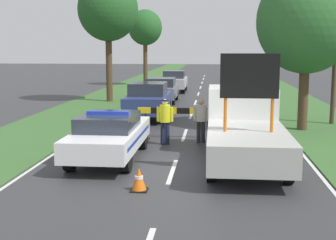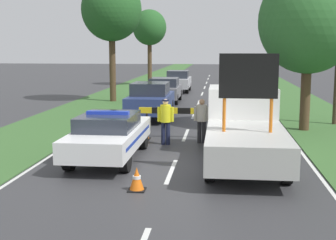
% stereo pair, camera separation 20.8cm
% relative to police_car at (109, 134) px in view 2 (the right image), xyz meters
% --- Properties ---
extents(ground_plane, '(160.00, 160.00, 0.00)m').
position_rel_police_car_xyz_m(ground_plane, '(2.03, -0.68, -0.75)').
color(ground_plane, '#333335').
extents(lane_markings, '(8.04, 65.19, 0.01)m').
position_rel_police_car_xyz_m(lane_markings, '(2.03, 13.51, -0.75)').
color(lane_markings, silver).
rests_on(lane_markings, ground).
extents(grass_verge_left, '(3.81, 120.00, 0.03)m').
position_rel_police_car_xyz_m(grass_verge_left, '(-3.94, 19.32, -0.74)').
color(grass_verge_left, '#38602D').
rests_on(grass_verge_left, ground).
extents(grass_verge_right, '(3.81, 120.00, 0.03)m').
position_rel_police_car_xyz_m(grass_verge_right, '(8.01, 19.32, -0.74)').
color(grass_verge_right, '#38602D').
rests_on(grass_verge_right, ground).
extents(police_car, '(1.83, 4.93, 1.49)m').
position_rel_police_car_xyz_m(police_car, '(0.00, 0.00, 0.00)').
color(police_car, white).
rests_on(police_car, ground).
extents(work_truck, '(2.16, 5.91, 3.23)m').
position_rel_police_car_xyz_m(work_truck, '(4.07, 0.21, 0.28)').
color(work_truck, white).
rests_on(work_truck, ground).
extents(road_barrier, '(2.91, 0.08, 1.16)m').
position_rel_police_car_xyz_m(road_barrier, '(1.78, 3.42, 0.21)').
color(road_barrier, black).
rests_on(road_barrier, ground).
extents(police_officer, '(0.58, 0.37, 1.61)m').
position_rel_police_car_xyz_m(police_officer, '(1.46, 2.27, 0.21)').
color(police_officer, '#191E38').
rests_on(police_officer, ground).
extents(pedestrian_civilian, '(0.57, 0.36, 1.58)m').
position_rel_police_car_xyz_m(pedestrian_civilian, '(2.71, 2.70, 0.17)').
color(pedestrian_civilian, '#232326').
rests_on(pedestrian_civilian, ground).
extents(traffic_cone_near_police, '(0.41, 0.41, 0.57)m').
position_rel_police_car_xyz_m(traffic_cone_near_police, '(1.40, -3.09, -0.47)').
color(traffic_cone_near_police, black).
rests_on(traffic_cone_near_police, ground).
extents(traffic_cone_centre_front, '(0.53, 0.53, 0.72)m').
position_rel_police_car_xyz_m(traffic_cone_centre_front, '(0.52, 3.13, -0.40)').
color(traffic_cone_centre_front, black).
rests_on(traffic_cone_centre_front, ground).
extents(traffic_cone_near_truck, '(0.35, 0.35, 0.50)m').
position_rel_police_car_xyz_m(traffic_cone_near_truck, '(-0.45, 4.58, -0.51)').
color(traffic_cone_near_truck, black).
rests_on(traffic_cone_near_truck, ground).
extents(queued_car_hatch_blue, '(1.85, 4.20, 1.74)m').
position_rel_police_car_xyz_m(queued_car_hatch_blue, '(0.07, 8.06, 0.14)').
color(queued_car_hatch_blue, navy).
rests_on(queued_car_hatch_blue, ground).
extents(queued_car_suv_grey, '(1.90, 4.08, 1.51)m').
position_rel_police_car_xyz_m(queued_car_suv_grey, '(-0.09, 14.86, 0.02)').
color(queued_car_suv_grey, slate).
rests_on(queued_car_suv_grey, ground).
extents(queued_car_sedan_silver, '(1.77, 3.97, 1.62)m').
position_rel_police_car_xyz_m(queued_car_sedan_silver, '(0.15, 21.71, 0.07)').
color(queued_car_sedan_silver, '#B2B2B7').
rests_on(queued_car_sedan_silver, ground).
extents(roadside_tree_near_left, '(3.67, 3.67, 7.58)m').
position_rel_police_car_xyz_m(roadside_tree_near_left, '(-3.34, 14.89, 4.86)').
color(roadside_tree_near_left, '#4C3823').
rests_on(roadside_tree_near_left, ground).
extents(roadside_tree_near_right, '(2.94, 2.94, 6.61)m').
position_rel_police_car_xyz_m(roadside_tree_near_right, '(-2.88, 27.33, 4.26)').
color(roadside_tree_near_right, '#4C3823').
rests_on(roadside_tree_near_right, ground).
extents(roadside_tree_mid_left, '(3.97, 3.97, 6.50)m').
position_rel_police_car_xyz_m(roadside_tree_mid_left, '(6.78, 5.66, 3.64)').
color(roadside_tree_mid_left, '#4C3823').
rests_on(roadside_tree_mid_left, ground).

